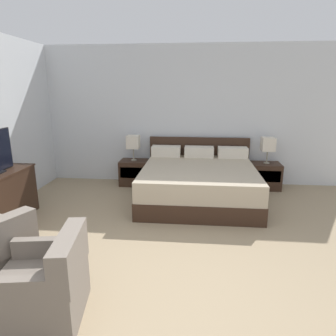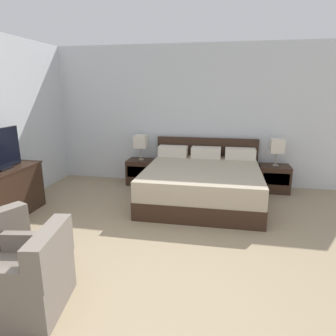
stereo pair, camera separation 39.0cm
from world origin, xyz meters
name	(u,v)px [view 2 (the right image)]	position (x,y,z in m)	size (l,w,h in m)	color
ground_plane	(134,315)	(0.00, 0.00, 0.00)	(11.72, 11.72, 0.00)	#998466
wall_back	(190,116)	(0.00, 3.94, 1.36)	(6.66, 0.06, 2.73)	silver
bed	(202,183)	(0.36, 2.89, 0.32)	(1.99, 2.04, 0.95)	#332116
nightstand_left	(141,172)	(-0.94, 3.63, 0.25)	(0.55, 0.44, 0.50)	#332116
nightstand_right	(274,178)	(1.66, 3.63, 0.25)	(0.55, 0.44, 0.50)	#332116
table_lamp_left	(141,142)	(-0.94, 3.63, 0.87)	(0.24, 0.24, 0.50)	gray
table_lamp_right	(277,146)	(1.66, 3.63, 0.87)	(0.24, 0.24, 0.50)	gray
dresser	(2,195)	(-2.46, 1.53, 0.39)	(0.49, 1.39, 0.75)	#332116
tv	(0,150)	(-2.46, 1.61, 1.04)	(0.18, 0.79, 0.60)	black
armchair_companion	(27,280)	(-0.92, -0.08, 0.28)	(0.79, 0.78, 0.76)	#70665B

